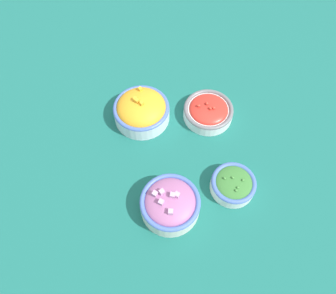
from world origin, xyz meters
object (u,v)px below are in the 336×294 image
at_px(bowl_red_onion, 170,204).
at_px(bowl_broccoli, 233,184).
at_px(bowl_cherry_tomatoes, 208,111).
at_px(bowl_squash, 141,110).

bearing_deg(bowl_red_onion, bowl_broccoli, -72.47).
height_order(bowl_cherry_tomatoes, bowl_broccoli, bowl_cherry_tomatoes).
height_order(bowl_squash, bowl_red_onion, bowl_squash).
distance_m(bowl_squash, bowl_cherry_tomatoes, 0.19).
relative_size(bowl_red_onion, bowl_broccoli, 1.28).
bearing_deg(bowl_broccoli, bowl_squash, 45.52).
height_order(bowl_red_onion, bowl_broccoli, bowl_red_onion).
distance_m(bowl_cherry_tomatoes, bowl_broccoli, 0.23).
bearing_deg(bowl_squash, bowl_red_onion, -165.58).
bearing_deg(bowl_squash, bowl_broccoli, -134.48).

